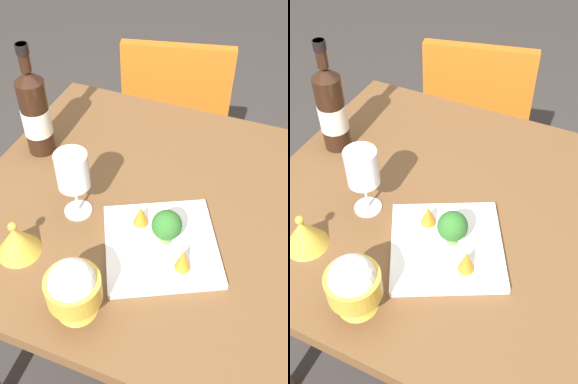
% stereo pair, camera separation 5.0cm
% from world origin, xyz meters
% --- Properties ---
extents(ground_plane, '(8.00, 8.00, 0.00)m').
position_xyz_m(ground_plane, '(0.00, 0.00, 0.00)').
color(ground_plane, '#383330').
extents(dining_table, '(0.87, 0.87, 0.75)m').
position_xyz_m(dining_table, '(0.00, 0.00, 0.66)').
color(dining_table, brown).
rests_on(dining_table, ground_plane).
extents(chair_by_wall, '(0.48, 0.48, 0.85)m').
position_xyz_m(chair_by_wall, '(-0.14, 0.71, 0.53)').
color(chair_by_wall, orange).
rests_on(chair_by_wall, ground_plane).
extents(wine_bottle, '(0.08, 0.08, 0.32)m').
position_xyz_m(wine_bottle, '(-0.34, 0.08, 0.88)').
color(wine_bottle, black).
rests_on(wine_bottle, dining_table).
extents(wine_glass, '(0.08, 0.08, 0.18)m').
position_xyz_m(wine_glass, '(-0.14, -0.09, 0.88)').
color(wine_glass, white).
rests_on(wine_glass, dining_table).
extents(rice_bowl, '(0.11, 0.11, 0.14)m').
position_xyz_m(rice_bowl, '(-0.01, -0.33, 0.83)').
color(rice_bowl, gold).
rests_on(rice_bowl, dining_table).
extents(rice_bowl_lid, '(0.10, 0.10, 0.09)m').
position_xyz_m(rice_bowl_lid, '(-0.20, -0.25, 0.79)').
color(rice_bowl_lid, gold).
rests_on(rice_bowl_lid, dining_table).
extents(serving_plate, '(0.34, 0.34, 0.02)m').
position_xyz_m(serving_plate, '(0.09, -0.12, 0.76)').
color(serving_plate, white).
rests_on(serving_plate, dining_table).
extents(broccoli_floret, '(0.07, 0.07, 0.09)m').
position_xyz_m(broccoli_floret, '(0.10, -0.11, 0.82)').
color(broccoli_floret, '#729E4C').
rests_on(broccoli_floret, serving_plate).
extents(carrot_garnish_left, '(0.04, 0.04, 0.05)m').
position_xyz_m(carrot_garnish_left, '(0.02, -0.08, 0.79)').
color(carrot_garnish_left, orange).
rests_on(carrot_garnish_left, serving_plate).
extents(carrot_garnish_right, '(0.04, 0.04, 0.06)m').
position_xyz_m(carrot_garnish_right, '(0.15, -0.17, 0.80)').
color(carrot_garnish_right, orange).
rests_on(carrot_garnish_right, serving_plate).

